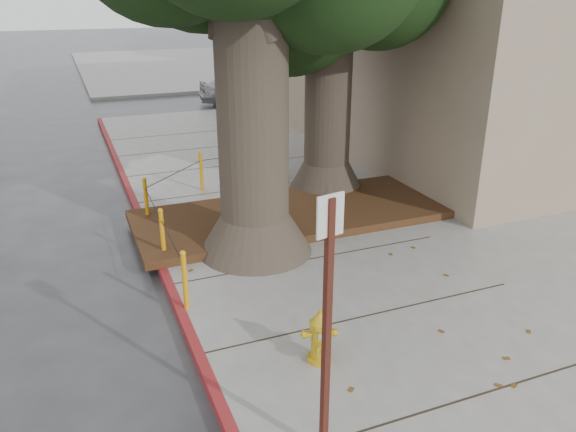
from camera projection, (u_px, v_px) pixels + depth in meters
name	position (u px, v px, depth m)	size (l,w,h in m)	color
ground	(337.00, 331.00, 8.05)	(140.00, 140.00, 0.00)	#28282B
sidewalk_main	(532.00, 210.00, 12.25)	(16.00, 26.00, 0.15)	slate
sidewalk_far	(211.00, 64.00, 35.88)	(16.00, 20.00, 0.15)	slate
curb_red	(165.00, 275.00, 9.48)	(0.14, 26.00, 0.16)	maroon
planter_bed	(292.00, 214.00, 11.63)	(6.40, 2.60, 0.16)	black
bollard_ring	(202.00, 198.00, 11.26)	(3.79, 5.39, 0.95)	orange
fire_hydrant	(320.00, 337.00, 7.04)	(0.39, 0.38, 0.74)	#C19713
signpost	(327.00, 319.00, 5.17)	(0.28, 0.08, 2.81)	#471911
car_silver	(246.00, 87.00, 23.87)	(1.60, 3.98, 1.36)	#97969B
car_red	(292.00, 76.00, 27.51)	(1.25, 3.59, 1.18)	maroon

